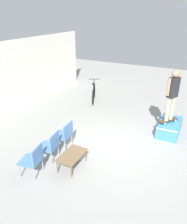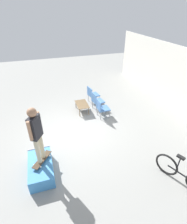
# 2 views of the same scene
# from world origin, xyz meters

# --- Properties ---
(ground_plane) EXTENTS (24.00, 24.00, 0.00)m
(ground_plane) POSITION_xyz_m (0.00, 0.00, 0.00)
(ground_plane) COLOR gray
(skate_ramp_box) EXTENTS (1.39, 0.72, 0.46)m
(skate_ramp_box) POSITION_xyz_m (1.76, -1.34, 0.22)
(skate_ramp_box) COLOR #3D84C6
(skate_ramp_box) RESTS_ON ground_plane
(skateboard_on_ramp) EXTENTS (0.74, 0.63, 0.07)m
(skateboard_on_ramp) POSITION_xyz_m (1.71, -1.26, 0.52)
(skateboard_on_ramp) COLOR #473828
(skateboard_on_ramp) RESTS_ON skate_ramp_box
(person_skater) EXTENTS (0.50, 0.37, 1.81)m
(person_skater) POSITION_xyz_m (1.71, -1.26, 1.61)
(person_skater) COLOR #C6B793
(person_skater) RESTS_ON skateboard_on_ramp
(coffee_table) EXTENTS (0.92, 0.55, 0.41)m
(coffee_table) POSITION_xyz_m (-1.49, 0.81, 0.37)
(coffee_table) COLOR brown
(coffee_table) RESTS_ON ground_plane
(patio_chair_left) EXTENTS (0.61, 0.61, 0.89)m
(patio_chair_left) POSITION_xyz_m (-2.23, 1.55, 0.50)
(patio_chair_left) COLOR #99999E
(patio_chair_left) RESTS_ON ground_plane
(patio_chair_center) EXTENTS (0.59, 0.59, 0.89)m
(patio_chair_center) POSITION_xyz_m (-1.48, 1.55, 0.50)
(patio_chair_center) COLOR #99999E
(patio_chair_center) RESTS_ON ground_plane
(patio_chair_right) EXTENTS (0.54, 0.54, 0.89)m
(patio_chair_right) POSITION_xyz_m (-0.73, 1.55, 0.50)
(patio_chair_right) COLOR #99999E
(patio_chair_right) RESTS_ON ground_plane
(bicycle) EXTENTS (1.57, 0.75, 1.01)m
(bicycle) POSITION_xyz_m (3.35, 2.56, 0.38)
(bicycle) COLOR black
(bicycle) RESTS_ON ground_plane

